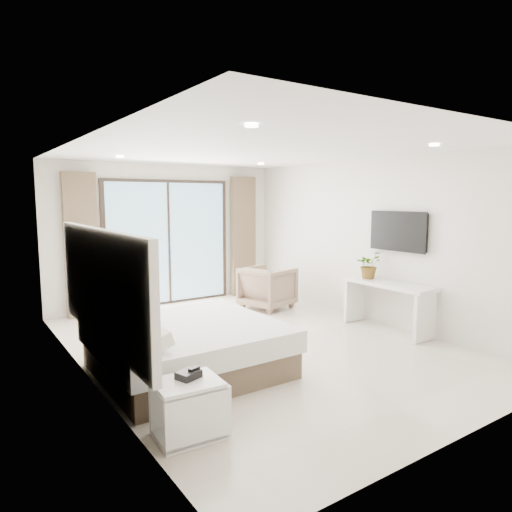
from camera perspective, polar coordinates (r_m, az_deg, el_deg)
The scene contains 8 objects.
ground at distance 6.60m, azimuth 0.21°, elevation -10.93°, with size 6.20×6.20×0.00m, color beige.
room_shell at distance 6.77m, azimuth -4.52°, elevation 3.19°, with size 4.62×6.22×2.72m.
bed at distance 5.58m, azimuth -8.68°, elevation -11.21°, with size 2.04×1.95×0.71m.
nightstand at distance 4.18m, azimuth -8.51°, elevation -18.40°, with size 0.59×0.50×0.50m.
phone at distance 4.12m, azimuth -8.44°, elevation -14.46°, with size 0.20×0.15×0.07m, color black.
console_desk at distance 7.38m, azimuth 16.12°, elevation -4.78°, with size 0.47×1.51×0.77m.
plant at distance 7.57m, azimuth 13.91°, elevation -1.44°, with size 0.40×0.44×0.35m, color #33662D.
armchair at distance 8.57m, azimuth 1.46°, elevation -3.70°, with size 0.84×0.78×0.86m, color #826F55.
Camera 1 is at (-3.54, -5.17, 2.06)m, focal length 32.00 mm.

